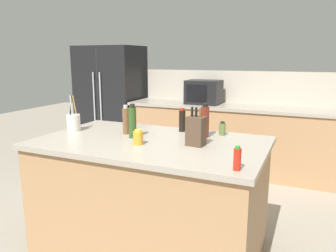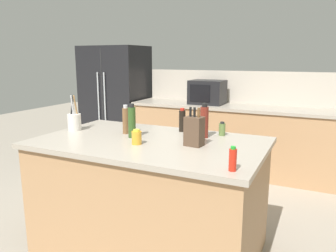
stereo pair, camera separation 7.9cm
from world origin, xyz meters
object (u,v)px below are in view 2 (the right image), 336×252
knife_block (194,131)px  pepper_grinder (126,120)px  salt_shaker (189,135)px  honey_jar (137,137)px  olive_oil_bottle (132,122)px  utensil_crock (74,121)px  vinegar_bottle (204,122)px  soy_sauce_bottle (182,121)px  spice_jar_oregano (222,129)px  refrigerator (116,101)px  hot_sauce_bottle (233,159)px  microwave (207,92)px

knife_block → pepper_grinder: 0.69m
salt_shaker → pepper_grinder: 0.60m
honey_jar → olive_oil_bottle: olive_oil_bottle is taller
utensil_crock → vinegar_bottle: bearing=12.1°
utensil_crock → soy_sauce_bottle: (0.90, 0.37, 0.02)m
honey_jar → spice_jar_oregano: bearing=47.8°
knife_block → olive_oil_bottle: size_ratio=1.03×
salt_shaker → honey_jar: size_ratio=0.98×
soy_sauce_bottle → refrigerator: bearing=136.9°
hot_sauce_bottle → pepper_grinder: bearing=153.3°
refrigerator → olive_oil_bottle: 2.80m
vinegar_bottle → soy_sauce_bottle: 0.28m
utensil_crock → pepper_grinder: 0.50m
knife_block → salt_shaker: bearing=139.1°
vinegar_bottle → spice_jar_oregano: bearing=49.7°
salt_shaker → soy_sauce_bottle: (-0.19, 0.32, 0.05)m
honey_jar → soy_sauce_bottle: bearing=75.6°
honey_jar → pepper_grinder: bearing=135.0°
spice_jar_oregano → knife_block: bearing=-103.1°
spice_jar_oregano → pepper_grinder: size_ratio=0.47×
knife_block → salt_shaker: knife_block is taller
pepper_grinder → utensil_crock: bearing=-169.5°
refrigerator → spice_jar_oregano: bearing=-38.2°
olive_oil_bottle → soy_sauce_bottle: olive_oil_bottle is taller
pepper_grinder → olive_oil_bottle: (0.12, -0.10, 0.01)m
hot_sauce_bottle → olive_oil_bottle: (-0.96, 0.45, 0.06)m
honey_jar → soy_sauce_bottle: 0.57m
hot_sauce_bottle → pepper_grinder: 1.21m
soy_sauce_bottle → salt_shaker: bearing=-59.1°
microwave → pepper_grinder: 2.08m
utensil_crock → refrigerator: bearing=115.8°
refrigerator → soy_sauce_bottle: refrigerator is taller
knife_block → hot_sauce_bottle: knife_block is taller
vinegar_bottle → hot_sauce_bottle: (0.42, -0.70, -0.07)m
pepper_grinder → salt_shaker: bearing=-3.2°
salt_shaker → olive_oil_bottle: (-0.48, -0.06, 0.08)m
hot_sauce_bottle → salt_shaker: bearing=133.3°
knife_block → utensil_crock: size_ratio=0.91×
hot_sauce_bottle → soy_sauce_bottle: size_ratio=0.70×
honey_jar → soy_sauce_bottle: soy_sauce_bottle is taller
microwave → utensil_crock: (-0.52, -2.17, -0.09)m
vinegar_bottle → hot_sauce_bottle: bearing=-59.0°
honey_jar → olive_oil_bottle: 0.24m
utensil_crock → salt_shaker: size_ratio=2.83×
knife_block → olive_oil_bottle: knife_block is taller
hot_sauce_bottle → utensil_crock: bearing=163.9°
salt_shaker → pepper_grinder: pepper_grinder is taller
microwave → utensil_crock: microwave is taller
refrigerator → hot_sauce_bottle: 3.76m
knife_block → soy_sauce_bottle: 0.49m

